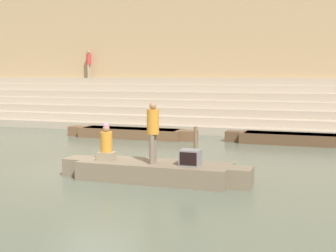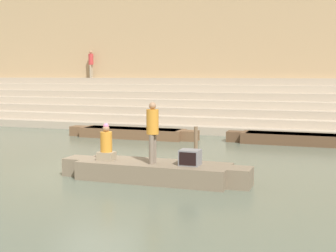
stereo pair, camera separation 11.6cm
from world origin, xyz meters
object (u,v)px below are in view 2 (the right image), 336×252
(rowboat_main, at_px, (154,171))
(moored_boat_shore, at_px, (132,133))
(person_standing, at_px, (153,128))
(person_rowing, at_px, (106,145))
(mooring_post, at_px, (196,147))
(person_on_steps, at_px, (91,62))
(moored_boat_distant, at_px, (299,139))
(tv_set, at_px, (190,157))

(rowboat_main, xyz_separation_m, moored_boat_shore, (-4.16, 7.95, -0.03))
(moored_boat_shore, bearing_deg, rowboat_main, -57.67)
(person_standing, distance_m, person_rowing, 1.54)
(moored_boat_shore, xyz_separation_m, mooring_post, (4.74, -5.72, 0.41))
(mooring_post, distance_m, person_on_steps, 17.02)
(person_rowing, bearing_deg, person_standing, -13.65)
(person_standing, relative_size, moored_boat_distant, 0.27)
(mooring_post, xyz_separation_m, person_on_steps, (-10.74, 12.83, 3.12))
(person_standing, height_order, moored_boat_distant, person_standing)
(mooring_post, bearing_deg, person_standing, -102.87)
(moored_boat_shore, bearing_deg, moored_boat_distant, 8.21)
(tv_set, xyz_separation_m, moored_boat_distant, (2.32, 8.49, -0.49))
(tv_set, bearing_deg, moored_boat_shore, 116.42)
(person_standing, height_order, tv_set, person_standing)
(mooring_post, height_order, person_on_steps, person_on_steps)
(rowboat_main, height_order, moored_boat_distant, rowboat_main)
(moored_boat_shore, distance_m, moored_boat_distant, 7.57)
(person_rowing, bearing_deg, moored_boat_distant, 48.53)
(person_rowing, relative_size, person_on_steps, 0.61)
(moored_boat_shore, xyz_separation_m, person_on_steps, (-6.00, 7.11, 3.54))
(rowboat_main, bearing_deg, moored_boat_shore, 114.18)
(rowboat_main, height_order, person_standing, person_standing)
(rowboat_main, relative_size, person_on_steps, 3.13)
(tv_set, relative_size, person_on_steps, 0.31)
(person_standing, relative_size, person_on_steps, 0.97)
(rowboat_main, height_order, person_on_steps, person_on_steps)
(moored_boat_shore, height_order, moored_boat_distant, same)
(person_rowing, distance_m, mooring_post, 3.11)
(rowboat_main, relative_size, moored_boat_shore, 0.86)
(person_rowing, xyz_separation_m, mooring_post, (1.99, 2.37, -0.29))
(moored_boat_distant, bearing_deg, person_rowing, -114.34)
(person_standing, bearing_deg, rowboat_main, 116.48)
(person_standing, bearing_deg, person_on_steps, 139.46)
(person_standing, bearing_deg, person_rowing, -165.87)
(person_standing, bearing_deg, mooring_post, 92.81)
(person_standing, height_order, mooring_post, person_standing)
(person_on_steps, bearing_deg, moored_boat_shore, -130.46)
(person_rowing, bearing_deg, moored_boat_shore, 96.67)
(rowboat_main, distance_m, mooring_post, 2.34)
(moored_boat_shore, bearing_deg, person_on_steps, 134.90)
(tv_set, height_order, moored_boat_distant, tv_set)
(person_standing, xyz_separation_m, moored_boat_shore, (-4.19, 8.12, -1.25))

